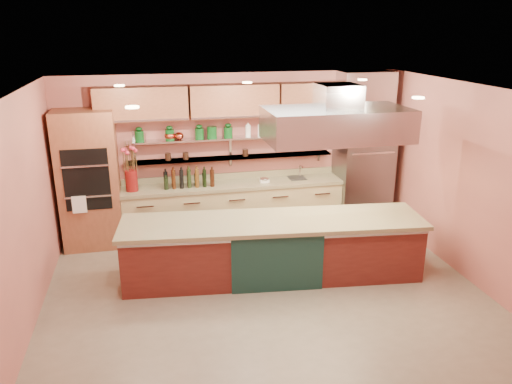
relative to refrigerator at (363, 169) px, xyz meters
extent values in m
cube|color=gray|center=(-2.35, -2.14, -1.06)|extent=(6.00, 5.00, 0.02)
cube|color=black|center=(-2.35, -2.14, 1.75)|extent=(6.00, 5.00, 0.02)
cube|color=#BC6658|center=(-2.35, 0.36, 0.35)|extent=(6.00, 0.04, 2.80)
cube|color=#BC6658|center=(-2.35, -4.64, 0.35)|extent=(6.00, 0.04, 2.80)
cube|color=#BC6658|center=(-5.35, -2.14, 0.35)|extent=(0.04, 5.00, 2.80)
cube|color=#BC6658|center=(0.65, -2.14, 0.35)|extent=(0.04, 5.00, 2.80)
cube|color=#985537|center=(-4.80, 0.04, 0.10)|extent=(0.95, 0.64, 2.30)
cube|color=slate|center=(0.00, 0.00, 0.00)|extent=(0.95, 0.72, 2.10)
cube|color=tan|center=(-2.40, 0.06, -0.58)|extent=(3.84, 0.64, 0.93)
cube|color=silver|center=(-2.40, 0.23, 0.30)|extent=(3.60, 0.26, 0.03)
cube|color=silver|center=(-2.40, 0.23, 0.65)|extent=(3.60, 0.26, 0.03)
cube|color=#985537|center=(-2.35, 0.18, 1.30)|extent=(4.60, 0.36, 0.55)
cube|color=silver|center=(-1.23, -1.69, 1.20)|extent=(2.00, 1.00, 0.45)
cube|color=#FFE5A5|center=(-2.35, -1.94, 1.72)|extent=(4.00, 2.80, 0.02)
cube|color=maroon|center=(-2.13, -1.69, -0.60)|extent=(4.35, 1.37, 0.89)
cylinder|color=maroon|center=(-4.13, 0.01, 0.06)|extent=(0.21, 0.21, 0.36)
cube|color=black|center=(-3.18, 0.01, 0.02)|extent=(0.93, 0.39, 0.29)
cube|color=white|center=(-1.86, 0.01, -0.08)|extent=(0.19, 0.16, 0.09)
cylinder|color=white|center=(-1.17, 0.11, 0.00)|extent=(0.04, 0.04, 0.24)
ellipsoid|color=#B23F29|center=(-3.30, 0.23, 0.73)|extent=(0.20, 0.20, 0.13)
cylinder|color=#0E4316|center=(-2.73, 0.23, 0.76)|extent=(0.22, 0.22, 0.20)
camera|label=1|loc=(-3.82, -8.17, 2.51)|focal=35.00mm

